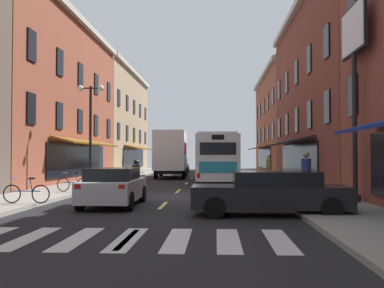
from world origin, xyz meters
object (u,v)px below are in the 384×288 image
at_px(transit_bus, 216,158).
at_px(box_truck, 171,154).
at_px(bicycle_mid, 73,184).
at_px(pedestrian_far, 306,175).
at_px(billboard_sign, 354,53).
at_px(sedan_far, 271,193).
at_px(motorcycle_rider, 136,180).
at_px(sedan_mid, 114,186).
at_px(street_lamp_twin, 90,131).
at_px(bicycle_near, 26,193).
at_px(sedan_near, 179,166).
at_px(pedestrian_mid, 269,167).

bearing_deg(transit_bus, box_truck, 123.41).
xyz_separation_m(bicycle_mid, pedestrian_far, (9.98, -3.76, 0.60)).
bearing_deg(billboard_sign, sedan_far, -140.56).
bearing_deg(motorcycle_rider, sedan_mid, -90.59).
height_order(motorcycle_rider, street_lamp_twin, street_lamp_twin).
height_order(pedestrian_far, street_lamp_twin, street_lamp_twin).
relative_size(sedan_mid, sedan_far, 0.91).
relative_size(box_truck, street_lamp_twin, 1.40).
bearing_deg(sedan_far, pedestrian_far, 59.65).
bearing_deg(sedan_mid, bicycle_near, -169.03).
bearing_deg(bicycle_near, box_truck, 81.70).
height_order(bicycle_mid, pedestrian_far, pedestrian_far).
distance_m(box_truck, bicycle_near, 21.14).
height_order(sedan_near, pedestrian_far, pedestrian_far).
xyz_separation_m(motorcycle_rider, street_lamp_twin, (-2.96, 2.79, 2.44)).
distance_m(transit_bus, pedestrian_mid, 3.73).
relative_size(sedan_near, pedestrian_mid, 2.60).
xyz_separation_m(billboard_sign, transit_bus, (-5.11, 14.12, -3.94)).
distance_m(billboard_sign, pedestrian_far, 4.87).
distance_m(transit_bus, bicycle_mid, 12.37).
height_order(sedan_near, pedestrian_mid, pedestrian_mid).
bearing_deg(street_lamp_twin, motorcycle_rider, -43.28).
relative_size(transit_bus, box_truck, 1.53).
bearing_deg(motorcycle_rider, bicycle_mid, 177.77).
bearing_deg(pedestrian_far, pedestrian_mid, 59.30).
relative_size(sedan_mid, bicycle_mid, 2.58).
xyz_separation_m(box_truck, sedan_mid, (-0.05, -20.28, -1.25)).
distance_m(sedan_far, bicycle_near, 8.55).
bearing_deg(transit_bus, bicycle_mid, -122.69).
bearing_deg(sedan_mid, bicycle_mid, 123.83).
distance_m(sedan_mid, pedestrian_far, 7.09).
bearing_deg(motorcycle_rider, pedestrian_far, -27.51).
bearing_deg(pedestrian_mid, transit_bus, -87.14).
distance_m(box_truck, motorcycle_rider, 16.07).
relative_size(box_truck, motorcycle_rider, 3.67).
height_order(pedestrian_mid, pedestrian_far, pedestrian_far).
distance_m(sedan_near, bicycle_mid, 26.80).
bearing_deg(sedan_near, motorcycle_rider, -89.56).
distance_m(bicycle_mid, street_lamp_twin, 3.76).
bearing_deg(billboard_sign, pedestrian_far, 179.95).
xyz_separation_m(sedan_mid, sedan_far, (5.40, -2.21, -0.02)).
bearing_deg(sedan_far, sedan_mid, 157.77).
bearing_deg(pedestrian_mid, box_truck, -114.84).
bearing_deg(sedan_mid, street_lamp_twin, 112.49).
relative_size(bicycle_near, pedestrian_mid, 0.98).
distance_m(billboard_sign, sedan_far, 6.64).
relative_size(sedan_far, pedestrian_far, 2.58).
bearing_deg(bicycle_near, transit_bus, 66.36).
bearing_deg(pedestrian_mid, sedan_near, -139.72).
xyz_separation_m(sedan_far, street_lamp_twin, (-8.32, 9.26, 2.45)).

